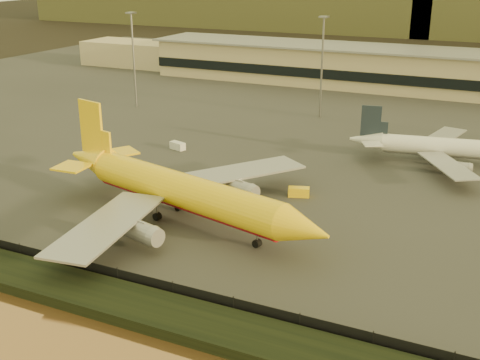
# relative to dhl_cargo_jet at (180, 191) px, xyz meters

# --- Properties ---
(ground) EXTENTS (900.00, 900.00, 0.00)m
(ground) POSITION_rel_dhl_cargo_jet_xyz_m (9.06, -7.72, -4.97)
(ground) COLOR black
(ground) RESTS_ON ground
(embankment) EXTENTS (320.00, 7.00, 1.40)m
(embankment) POSITION_rel_dhl_cargo_jet_xyz_m (9.06, -24.72, -4.27)
(embankment) COLOR black
(embankment) RESTS_ON ground
(tarmac) EXTENTS (320.00, 220.00, 0.20)m
(tarmac) POSITION_rel_dhl_cargo_jet_xyz_m (9.06, 87.28, -4.87)
(tarmac) COLOR #2D2D2D
(tarmac) RESTS_ON ground
(perimeter_fence) EXTENTS (300.00, 0.05, 2.20)m
(perimeter_fence) POSITION_rel_dhl_cargo_jet_xyz_m (9.06, -20.72, -3.67)
(perimeter_fence) COLOR black
(perimeter_fence) RESTS_ON tarmac
(terminal_building) EXTENTS (202.00, 25.00, 12.60)m
(terminal_building) POSITION_rel_dhl_cargo_jet_xyz_m (-5.46, 117.83, 1.28)
(terminal_building) COLOR tan
(terminal_building) RESTS_ON tarmac
(apron_light_masts) EXTENTS (152.20, 12.20, 25.40)m
(apron_light_masts) POSITION_rel_dhl_cargo_jet_xyz_m (24.06, 67.28, 10.74)
(apron_light_masts) COLOR slate
(apron_light_masts) RESTS_ON tarmac
(dhl_cargo_jet) EXTENTS (52.88, 50.76, 15.96)m
(dhl_cargo_jet) POSITION_rel_dhl_cargo_jet_xyz_m (0.00, 0.00, 0.00)
(dhl_cargo_jet) COLOR yellow
(dhl_cargo_jet) RESTS_ON tarmac
(white_narrowbody_jet) EXTENTS (37.77, 36.41, 10.88)m
(white_narrowbody_jet) POSITION_rel_dhl_cargo_jet_xyz_m (33.49, 46.54, -1.52)
(white_narrowbody_jet) COLOR silver
(white_narrowbody_jet) RESTS_ON tarmac
(gse_vehicle_yellow) EXTENTS (3.92, 2.68, 1.62)m
(gse_vehicle_yellow) POSITION_rel_dhl_cargo_jet_xyz_m (13.26, 17.21, -3.96)
(gse_vehicle_yellow) COLOR yellow
(gse_vehicle_yellow) RESTS_ON tarmac
(gse_vehicle_white) EXTENTS (3.84, 2.61, 1.58)m
(gse_vehicle_white) POSITION_rel_dhl_cargo_jet_xyz_m (-19.71, 32.11, -3.97)
(gse_vehicle_white) COLOR silver
(gse_vehicle_white) RESTS_ON tarmac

